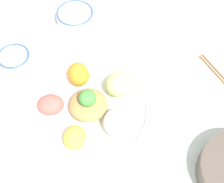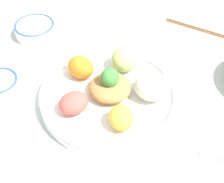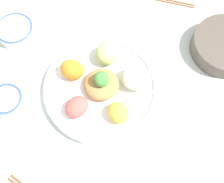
{
  "view_description": "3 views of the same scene",
  "coord_description": "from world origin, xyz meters",
  "views": [
    {
      "loc": [
        -0.3,
        -0.24,
        0.74
      ],
      "look_at": [
        0.06,
        -0.05,
        0.08
      ],
      "focal_mm": 50.0,
      "sensor_mm": 36.0,
      "label": 1
    },
    {
      "loc": [
        -0.49,
        0.02,
        0.58
      ],
      "look_at": [
        0.02,
        -0.0,
        0.03
      ],
      "focal_mm": 50.0,
      "sensor_mm": 36.0,
      "label": 2
    },
    {
      "loc": [
        -0.28,
        0.06,
        0.73
      ],
      "look_at": [
        -0.01,
        -0.02,
        0.03
      ],
      "focal_mm": 42.0,
      "sensor_mm": 36.0,
      "label": 3
    }
  ],
  "objects": [
    {
      "name": "ground_plane",
      "position": [
        0.0,
        0.0,
        0.0
      ],
      "size": [
        2.4,
        2.4,
        0.0
      ],
      "primitive_type": "plane",
      "color": "silver"
    },
    {
      "name": "salad_platter",
      "position": [
        0.02,
        -0.0,
        0.03
      ],
      "size": [
        0.34,
        0.34,
        0.1
      ],
      "color": "white",
      "rests_on": "ground_plane"
    },
    {
      "name": "sauce_bowl_red",
      "position": [
        0.06,
        0.27,
        0.03
      ],
      "size": [
        0.09,
        0.09,
        0.05
      ],
      "color": "white",
      "rests_on": "ground_plane"
    },
    {
      "name": "sauce_bowl_dark",
      "position": [
        0.29,
        0.21,
        0.02
      ],
      "size": [
        0.12,
        0.12,
        0.04
      ],
      "color": "white",
      "rests_on": "ground_plane"
    },
    {
      "name": "serving_spoon_main",
      "position": [
        -0.17,
        -0.19,
        0.0
      ],
      "size": [
        0.13,
        0.05,
        0.01
      ],
      "rotation": [
        0.0,
        0.0,
        0.13
      ],
      "color": "silver",
      "rests_on": "ground_plane"
    },
    {
      "name": "serving_spoon_extra",
      "position": [
        -0.14,
        -0.3,
        0.0
      ],
      "size": [
        0.06,
        0.13,
        0.01
      ],
      "rotation": [
        0.0,
        0.0,
        1.88
      ],
      "color": "silver",
      "rests_on": "ground_plane"
    }
  ]
}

